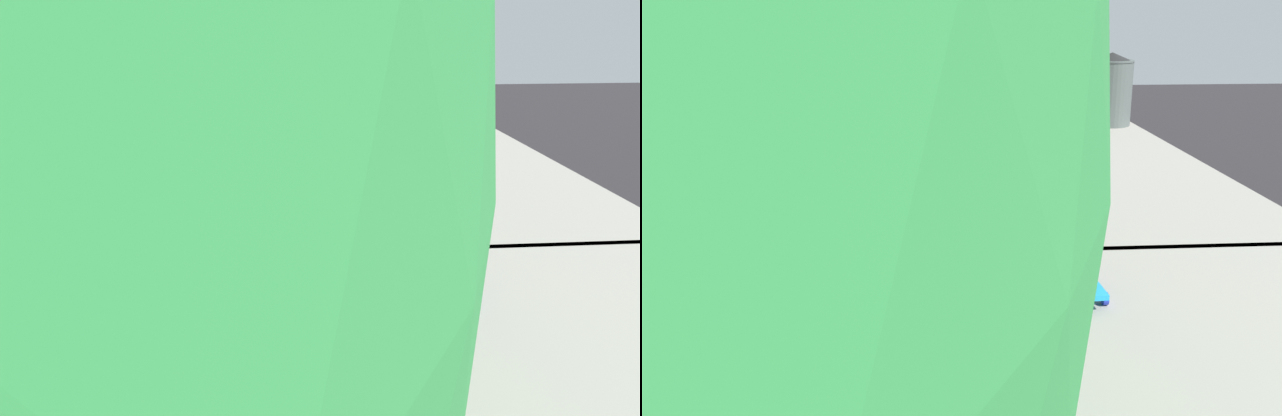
{
  "view_description": "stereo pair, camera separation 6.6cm",
  "coord_description": "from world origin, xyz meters",
  "views": [
    {
      "loc": [
        -0.08,
        -2.38,
        7.68
      ],
      "look_at": [
        0.24,
        1.27,
        6.54
      ],
      "focal_mm": 37.57,
      "sensor_mm": 36.0,
      "label": 1
    },
    {
      "loc": [
        -0.02,
        -2.39,
        7.68
      ],
      "look_at": [
        0.24,
        1.27,
        6.54
      ],
      "focal_mm": 37.57,
      "sensor_mm": 36.0,
      "label": 2
    }
  ],
  "objects": [
    {
      "name": "overpass_deck",
      "position": [
        1.07,
        0.0,
        6.1
      ],
      "size": [
        2.74,
        32.61,
        0.49
      ],
      "color": "gray",
      "rests_on": "bridge_pier"
    },
    {
      "name": "green_railing",
      "position": [
        -0.25,
        0.0,
        6.65
      ],
      "size": [
        0.2,
        30.98,
        1.25
      ],
      "color": "slate",
      "rests_on": "overpass_deck"
    },
    {
      "name": "car_grey_fifth",
      "position": [
        -3.89,
        9.08,
        0.72
      ],
      "size": [
        1.8,
        4.24,
        1.49
      ],
      "color": "slate",
      "rests_on": "ground"
    },
    {
      "name": "city_bus",
      "position": [
        -7.43,
        21.12,
        1.79
      ],
      "size": [
        2.67,
        11.29,
        3.15
      ],
      "color": "#B11917",
      "rests_on": "ground"
    },
    {
      "name": "roadside_tree_mid",
      "position": [
        -2.71,
        7.42,
        6.5
      ],
      "size": [
        4.74,
        4.74,
        8.83
      ],
      "color": "brown",
      "rests_on": "ground"
    },
    {
      "name": "roadside_tree_farthest",
      "position": [
        -2.56,
        25.07,
        6.19
      ],
      "size": [
        5.83,
        5.83,
        8.37
      ],
      "color": "brown",
      "rests_on": "ground"
    },
    {
      "name": "toy_skateboard",
      "position": [
        0.74,
        0.51,
        6.41
      ],
      "size": [
        0.2,
        0.5,
        0.09
      ],
      "color": "#1F92CC",
      "rests_on": "overpass_deck"
    },
    {
      "name": "small_dog",
      "position": [
        0.74,
        0.56,
        6.63
      ],
      "size": [
        0.17,
        0.36,
        0.32
      ],
      "color": "black",
      "rests_on": "toy_skateboard"
    },
    {
      "name": "litter_bin",
      "position": [
        2.13,
        4.9,
        6.75
      ],
      "size": [
        0.48,
        0.48,
        0.79
      ],
      "color": "#4C5552",
      "rests_on": "overpass_deck"
    }
  ]
}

